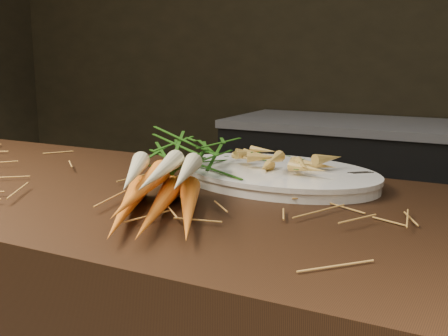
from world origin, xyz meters
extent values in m
cube|color=black|center=(0.00, 2.50, 1.40)|extent=(5.00, 0.04, 2.80)
cube|color=black|center=(0.30, 2.18, 0.40)|extent=(1.80, 0.60, 0.80)
cube|color=#99999E|center=(0.30, 2.18, 0.82)|extent=(1.82, 0.62, 0.04)
cone|color=orange|center=(0.18, 0.13, 0.92)|extent=(0.19, 0.30, 0.04)
cone|color=orange|center=(0.23, 0.15, 0.92)|extent=(0.17, 0.31, 0.04)
cone|color=orange|center=(0.28, 0.17, 0.92)|extent=(0.20, 0.30, 0.04)
cone|color=orange|center=(0.21, 0.13, 0.95)|extent=(0.16, 0.31, 0.04)
cone|color=beige|center=(0.19, 0.14, 0.98)|extent=(0.19, 0.27, 0.05)
cone|color=beige|center=(0.24, 0.15, 0.98)|extent=(0.15, 0.29, 0.05)
cone|color=beige|center=(0.27, 0.18, 0.98)|extent=(0.16, 0.28, 0.05)
ellipsoid|color=#286016|center=(0.12, 0.40, 0.96)|extent=(0.29, 0.33, 0.10)
cube|color=silver|center=(0.45, 0.45, 0.93)|extent=(0.14, 0.12, 0.00)
camera|label=1|loc=(0.75, -0.59, 1.17)|focal=45.00mm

